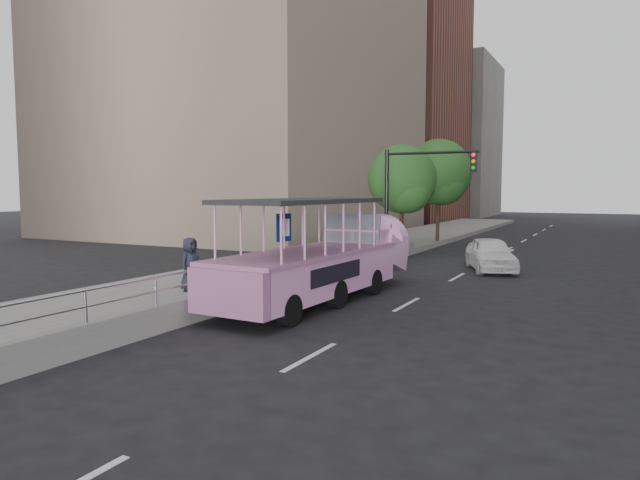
# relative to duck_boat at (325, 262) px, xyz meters

# --- Properties ---
(ground) EXTENTS (160.00, 160.00, 0.00)m
(ground) POSITION_rel_duck_boat_xyz_m (1.57, -3.67, -1.16)
(ground) COLOR black
(sidewalk) EXTENTS (5.50, 80.00, 0.30)m
(sidewalk) POSITION_rel_duck_boat_xyz_m (-4.18, 6.33, -1.01)
(sidewalk) COLOR #A0A09B
(sidewalk) RESTS_ON ground
(kerb_wall) EXTENTS (0.24, 30.00, 0.36)m
(kerb_wall) POSITION_rel_duck_boat_xyz_m (-1.55, -1.67, -0.68)
(kerb_wall) COLOR gray
(kerb_wall) RESTS_ON sidewalk
(guardrail) EXTENTS (0.07, 22.00, 0.71)m
(guardrail) POSITION_rel_duck_boat_xyz_m (-1.55, -1.67, -0.02)
(guardrail) COLOR silver
(guardrail) RESTS_ON kerb_wall
(duck_boat) EXTENTS (2.65, 9.49, 3.13)m
(duck_boat) POSITION_rel_duck_boat_xyz_m (0.00, 0.00, 0.00)
(duck_boat) COLOR black
(duck_boat) RESTS_ON ground
(car) EXTENTS (3.10, 4.45, 1.41)m
(car) POSITION_rel_duck_boat_xyz_m (3.36, 8.80, -0.46)
(car) COLOR white
(car) RESTS_ON ground
(pedestrian_far) EXTENTS (0.57, 0.83, 1.65)m
(pedestrian_far) POSITION_rel_duck_boat_xyz_m (-3.53, -2.13, -0.04)
(pedestrian_far) COLOR #222533
(pedestrian_far) RESTS_ON sidewalk
(parking_sign) EXTENTS (0.20, 0.58, 2.66)m
(parking_sign) POSITION_rel_duck_boat_xyz_m (-1.15, -0.52, 0.52)
(parking_sign) COLOR black
(parking_sign) RESTS_ON ground
(traffic_signal) EXTENTS (4.20, 0.32, 5.20)m
(traffic_signal) POSITION_rel_duck_boat_xyz_m (-0.14, 8.82, 2.34)
(traffic_signal) COLOR black
(traffic_signal) RESTS_ON ground
(street_tree_near) EXTENTS (3.52, 3.52, 5.72)m
(street_tree_near) POSITION_rel_duck_boat_xyz_m (-1.73, 12.25, 2.66)
(street_tree_near) COLOR #342217
(street_tree_near) RESTS_ON ground
(street_tree_far) EXTENTS (3.97, 3.97, 6.45)m
(street_tree_far) POSITION_rel_duck_boat_xyz_m (-1.53, 18.25, 3.15)
(street_tree_far) COLOR #342217
(street_tree_far) RESTS_ON ground
(midrise_brick) EXTENTS (18.00, 16.00, 26.00)m
(midrise_brick) POSITION_rel_duck_boat_xyz_m (-16.43, 44.33, 11.84)
(midrise_brick) COLOR brown
(midrise_brick) RESTS_ON ground
(midrise_stone_b) EXTENTS (16.00, 14.00, 20.00)m
(midrise_stone_b) POSITION_rel_duck_boat_xyz_m (-14.43, 60.33, 8.84)
(midrise_stone_b) COLOR gray
(midrise_stone_b) RESTS_ON ground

